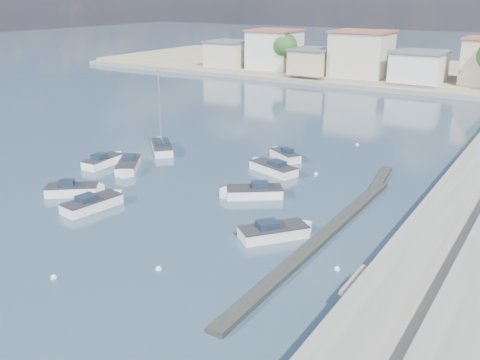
# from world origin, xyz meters

# --- Properties ---
(ground) EXTENTS (400.00, 400.00, 0.00)m
(ground) POSITION_xyz_m (0.00, 40.00, 0.00)
(ground) COLOR #283E51
(ground) RESTS_ON ground
(breakwater) EXTENTS (2.00, 31.02, 0.35)m
(breakwater) POSITION_xyz_m (6.90, 12.69, 0.17)
(breakwater) COLOR black
(breakwater) RESTS_ON ground
(far_shore_land) EXTENTS (160.00, 40.00, 1.40)m
(far_shore_land) POSITION_xyz_m (0.00, 92.00, 0.70)
(far_shore_land) COLOR gray
(far_shore_land) RESTS_ON ground
(far_shore_quay) EXTENTS (160.00, 2.50, 0.80)m
(far_shore_quay) POSITION_xyz_m (0.00, 71.00, 0.40)
(far_shore_quay) COLOR slate
(far_shore_quay) RESTS_ON ground
(motorboat_a) EXTENTS (2.56, 5.39, 1.48)m
(motorboat_a) POSITION_xyz_m (-10.68, 5.87, 0.38)
(motorboat_a) COLOR white
(motorboat_a) RESTS_ON ground
(motorboat_b) EXTENTS (4.46, 4.05, 1.48)m
(motorboat_b) POSITION_xyz_m (-14.36, 7.14, 0.38)
(motorboat_b) COLOR white
(motorboat_b) RESTS_ON ground
(motorboat_c) EXTENTS (5.50, 3.34, 1.48)m
(motorboat_c) POSITION_xyz_m (-3.21, 21.33, 0.38)
(motorboat_c) COLOR white
(motorboat_c) RESTS_ON ground
(motorboat_d) EXTENTS (4.88, 4.30, 1.48)m
(motorboat_d) POSITION_xyz_m (-1.43, 14.61, 0.38)
(motorboat_d) COLOR white
(motorboat_d) RESTS_ON ground
(motorboat_e) EXTENTS (1.94, 4.85, 1.48)m
(motorboat_e) POSITION_xyz_m (-18.37, 14.43, 0.38)
(motorboat_e) COLOR white
(motorboat_e) RESTS_ON ground
(motorboat_f) EXTENTS (4.04, 3.25, 1.48)m
(motorboat_f) POSITION_xyz_m (-4.18, 25.78, 0.38)
(motorboat_f) COLOR white
(motorboat_f) RESTS_ON ground
(motorboat_g) EXTENTS (4.21, 4.98, 1.48)m
(motorboat_g) POSITION_xyz_m (-15.20, 14.42, 0.38)
(motorboat_g) COLOR white
(motorboat_g) RESTS_ON ground
(motorboat_h) EXTENTS (4.44, 4.88, 1.48)m
(motorboat_h) POSITION_xyz_m (4.16, 8.83, 0.38)
(motorboat_h) COLOR white
(motorboat_h) RESTS_ON ground
(sailboat) EXTENTS (5.31, 5.31, 9.00)m
(sailboat) POSITION_xyz_m (-16.91, 21.44, 0.42)
(sailboat) COLOR white
(sailboat) RESTS_ON ground
(mooring_buoys) EXTENTS (17.80, 38.53, 0.39)m
(mooring_buoys) POSITION_xyz_m (3.25, 12.84, 0.05)
(mooring_buoys) COLOR white
(mooring_buoys) RESTS_ON ground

